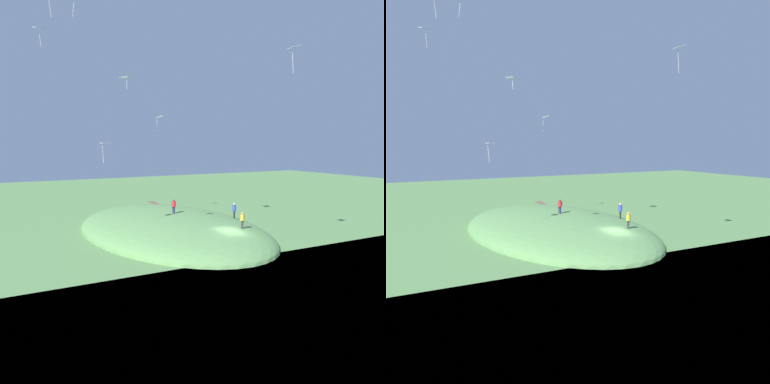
# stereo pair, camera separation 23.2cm
# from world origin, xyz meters

# --- Properties ---
(ground_plane) EXTENTS (160.00, 160.00, 0.00)m
(ground_plane) POSITION_xyz_m (0.00, 0.00, 0.00)
(ground_plane) COLOR #608F4E
(grass_hill) EXTENTS (31.12, 18.67, 4.58)m
(grass_hill) POSITION_xyz_m (9.80, 1.79, 0.00)
(grass_hill) COLOR #649754
(grass_hill) RESTS_ON ground_plane
(dirt_path) EXTENTS (13.19, 3.11, 0.04)m
(dirt_path) POSITION_xyz_m (26.57, -4.90, 0.02)
(dirt_path) COLOR brown
(dirt_path) RESTS_ON ground_plane
(person_walking_path) EXTENTS (0.64, 0.64, 1.62)m
(person_walking_path) POSITION_xyz_m (8.53, 1.95, 3.28)
(person_walking_path) COLOR navy
(person_walking_path) RESTS_ON grass_hill
(person_watching_kites) EXTENTS (0.54, 0.54, 1.65)m
(person_watching_kites) POSITION_xyz_m (0.82, -1.81, 2.68)
(person_watching_kites) COLOR #343532
(person_watching_kites) RESTS_ON grass_hill
(person_with_child) EXTENTS (0.48, 0.48, 1.67)m
(person_with_child) POSITION_xyz_m (22.23, -4.98, 1.05)
(person_with_child) COLOR #2E3132
(person_with_child) RESTS_ON ground_plane
(person_on_hilltop) EXTENTS (0.56, 0.56, 1.75)m
(person_on_hilltop) POSITION_xyz_m (5.69, -4.19, 2.75)
(person_on_hilltop) COLOR #39382E
(person_on_hilltop) RESTS_ON grass_hill
(kite_1) EXTENTS (1.27, 1.12, 1.56)m
(kite_1) POSITION_xyz_m (6.69, 4.39, 12.64)
(kite_1) COLOR white
(kite_2) EXTENTS (0.78, 0.95, 1.74)m
(kite_2) POSITION_xyz_m (3.32, 11.19, 9.98)
(kite_2) COLOR white
(kite_4) EXTENTS (1.02, 0.98, 1.07)m
(kite_4) POSITION_xyz_m (3.97, 8.96, 15.85)
(kite_4) COLOR white
(kite_5) EXTENTS (1.06, 0.80, 2.13)m
(kite_5) POSITION_xyz_m (-5.92, -1.70, 17.66)
(kite_5) COLOR white
(kite_7) EXTENTS (1.13, 1.37, 1.76)m
(kite_7) POSITION_xyz_m (9.43, 15.14, 20.53)
(kite_7) COLOR white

